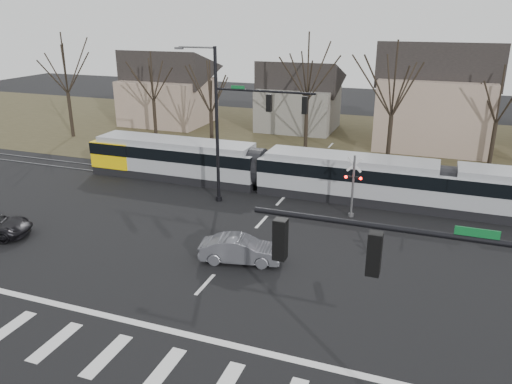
% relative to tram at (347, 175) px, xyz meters
% --- Properties ---
extents(ground, '(140.00, 140.00, 0.00)m').
position_rel_tram_xyz_m(ground, '(-4.06, -16.00, -1.65)').
color(ground, black).
extents(grass_verge, '(140.00, 28.00, 0.01)m').
position_rel_tram_xyz_m(grass_verge, '(-4.06, 16.00, -1.64)').
color(grass_verge, '#38331E').
rests_on(grass_verge, ground).
extents(crosswalk, '(27.00, 2.60, 0.01)m').
position_rel_tram_xyz_m(crosswalk, '(-4.06, -20.00, -1.64)').
color(crosswalk, silver).
rests_on(crosswalk, ground).
extents(stop_line, '(28.00, 0.35, 0.01)m').
position_rel_tram_xyz_m(stop_line, '(-4.06, -17.80, -1.64)').
color(stop_line, silver).
rests_on(stop_line, ground).
extents(lane_dashes, '(0.18, 30.00, 0.01)m').
position_rel_tram_xyz_m(lane_dashes, '(-4.06, -0.00, -1.64)').
color(lane_dashes, silver).
rests_on(lane_dashes, ground).
extents(rail_pair, '(90.00, 1.52, 0.06)m').
position_rel_tram_xyz_m(rail_pair, '(-4.06, -0.20, -1.62)').
color(rail_pair, '#59595E').
rests_on(rail_pair, ground).
extents(tram, '(39.91, 2.96, 3.03)m').
position_rel_tram_xyz_m(tram, '(0.00, 0.00, 0.00)').
color(tram, gray).
rests_on(tram, ground).
extents(sedan, '(3.19, 4.77, 1.37)m').
position_rel_tram_xyz_m(sedan, '(-3.35, -11.25, -0.96)').
color(sedan, '#4E4F55').
rests_on(sedan, ground).
extents(signal_pole_near_right, '(6.72, 0.44, 8.00)m').
position_rel_tram_xyz_m(signal_pole_near_right, '(6.06, -22.00, 3.52)').
color(signal_pole_near_right, black).
rests_on(signal_pole_near_right, ground).
extents(signal_pole_far, '(9.28, 0.44, 10.20)m').
position_rel_tram_xyz_m(signal_pole_far, '(-6.46, -3.50, 4.05)').
color(signal_pole_far, black).
rests_on(signal_pole_far, ground).
extents(rail_crossing_signal, '(1.08, 0.36, 4.00)m').
position_rel_tram_xyz_m(rail_crossing_signal, '(0.94, -3.21, 0.24)').
color(rail_crossing_signal, '#59595B').
rests_on(rail_crossing_signal, ground).
extents(tree_row, '(59.20, 7.20, 10.00)m').
position_rel_tram_xyz_m(tree_row, '(-2.06, 10.00, 3.35)').
color(tree_row, black).
rests_on(tree_row, ground).
extents(house_a, '(9.72, 8.64, 8.60)m').
position_rel_tram_xyz_m(house_a, '(-24.06, 18.00, 2.81)').
color(house_a, gray).
rests_on(house_a, ground).
extents(house_b, '(8.64, 7.56, 7.65)m').
position_rel_tram_xyz_m(house_b, '(-9.06, 20.00, 2.32)').
color(house_b, slate).
rests_on(house_b, ground).
extents(house_c, '(10.80, 8.64, 10.10)m').
position_rel_tram_xyz_m(house_c, '(4.94, 17.00, 3.58)').
color(house_c, gray).
rests_on(house_c, ground).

